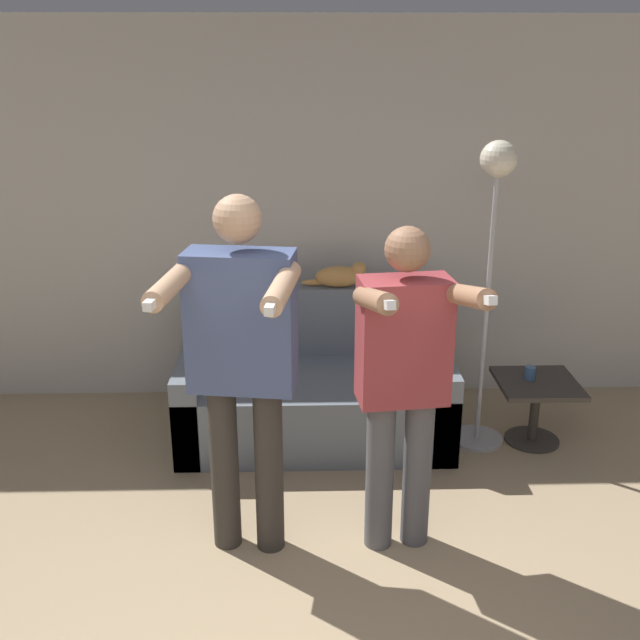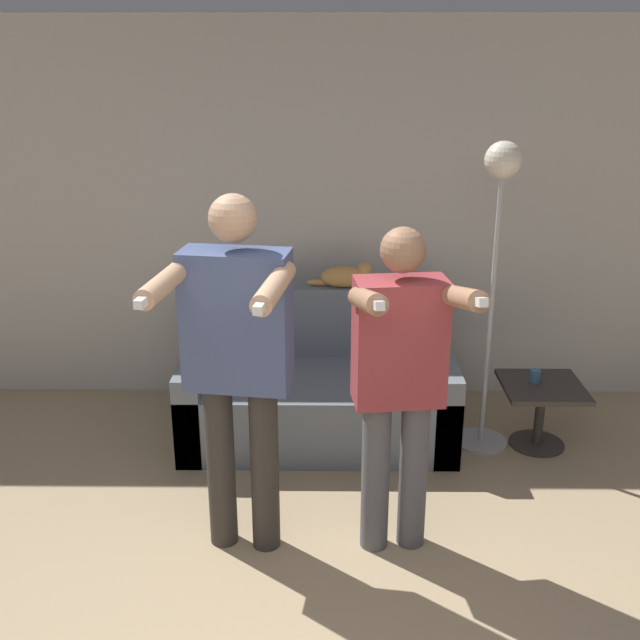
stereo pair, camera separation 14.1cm
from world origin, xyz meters
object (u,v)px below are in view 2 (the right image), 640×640
at_px(cat, 346,276).
at_px(side_table, 541,401).
at_px(person_left, 237,353).
at_px(cup, 535,376).
at_px(person_right, 399,374).
at_px(floor_lamp, 497,232).
at_px(couch, 318,393).

bearing_deg(cat, side_table, -22.14).
bearing_deg(person_left, cup, 40.36).
relative_size(person_right, cup, 19.97).
height_order(person_right, floor_lamp, floor_lamp).
relative_size(cat, floor_lamp, 0.23).
bearing_deg(side_table, couch, 173.49).
xyz_separation_m(side_table, cup, (-0.04, 0.04, 0.16)).
distance_m(couch, cup, 1.37).
distance_m(floor_lamp, cup, 0.97).
xyz_separation_m(couch, person_right, (0.39, -1.21, 0.67)).
height_order(floor_lamp, side_table, floor_lamp).
bearing_deg(side_table, cup, 139.31).
distance_m(person_right, cat, 1.56).
bearing_deg(side_table, person_left, -149.31).
relative_size(person_left, floor_lamp, 0.94).
distance_m(cat, floor_lamp, 1.07).
bearing_deg(cat, cup, -21.33).
bearing_deg(floor_lamp, side_table, -3.75).
bearing_deg(floor_lamp, person_left, -142.78).
bearing_deg(cup, person_right, -131.61).
xyz_separation_m(couch, side_table, (1.40, -0.16, 0.02)).
height_order(cat, floor_lamp, floor_lamp).
bearing_deg(couch, cup, -5.19).
bearing_deg(cup, side_table, -40.69).
relative_size(cat, cup, 5.23).
height_order(cat, cup, cat).
bearing_deg(cat, couch, -117.98).
distance_m(person_left, side_table, 2.18).
distance_m(side_table, cup, 0.17).
height_order(person_right, cup, person_right).
height_order(couch, person_right, person_right).
bearing_deg(couch, floor_lamp, -7.45).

